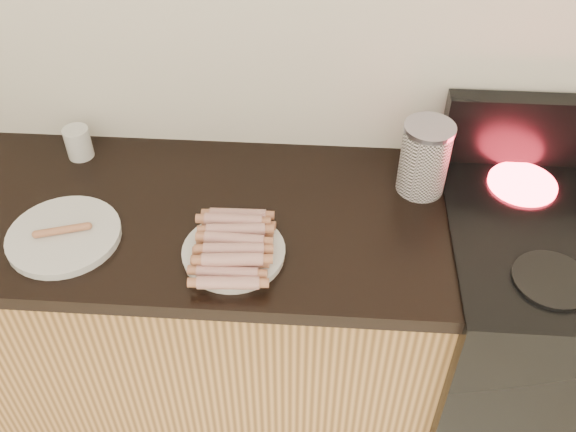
# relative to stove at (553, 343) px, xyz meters

# --- Properties ---
(wall_back) EXTENTS (4.00, 0.04, 2.60)m
(wall_back) POSITION_rel_stove_xyz_m (-0.78, 0.32, 0.84)
(wall_back) COLOR silver
(wall_back) RESTS_ON ground
(cabinet_base) EXTENTS (2.20, 0.59, 0.86)m
(cabinet_base) POSITION_rel_stove_xyz_m (-1.48, 0.01, -0.03)
(cabinet_base) COLOR #B68147
(cabinet_base) RESTS_ON floor
(counter_slab) EXTENTS (2.20, 0.62, 0.04)m
(counter_slab) POSITION_rel_stove_xyz_m (-1.48, 0.01, 0.42)
(counter_slab) COLOR black
(counter_slab) RESTS_ON cabinet_base
(stove) EXTENTS (0.76, 0.65, 0.91)m
(stove) POSITION_rel_stove_xyz_m (0.00, 0.00, 0.00)
(stove) COLOR black
(stove) RESTS_ON floor
(burner_near_left) EXTENTS (0.18, 0.18, 0.01)m
(burner_near_left) POSITION_rel_stove_xyz_m (-0.17, -0.17, 0.46)
(burner_near_left) COLOR black
(burner_near_left) RESTS_ON stove
(burner_far_left) EXTENTS (0.18, 0.18, 0.01)m
(burner_far_left) POSITION_rel_stove_xyz_m (-0.17, 0.17, 0.46)
(burner_far_left) COLOR #FF1E2D
(burner_far_left) RESTS_ON stove
(main_plate) EXTENTS (0.29, 0.29, 0.02)m
(main_plate) POSITION_rel_stove_xyz_m (-0.90, -0.13, 0.45)
(main_plate) COLOR white
(main_plate) RESTS_ON counter_slab
(side_plate) EXTENTS (0.35, 0.35, 0.02)m
(side_plate) POSITION_rel_stove_xyz_m (-1.33, -0.10, 0.45)
(side_plate) COLOR silver
(side_plate) RESTS_ON counter_slab
(hotdog_pile) EXTENTS (0.14, 0.26, 0.06)m
(hotdog_pile) POSITION_rel_stove_xyz_m (-0.90, -0.13, 0.48)
(hotdog_pile) COLOR maroon
(hotdog_pile) RESTS_ON main_plate
(plain_sausages) EXTENTS (0.12, 0.06, 0.02)m
(plain_sausages) POSITION_rel_stove_xyz_m (-1.33, -0.10, 0.47)
(plain_sausages) COLOR #C07D4C
(plain_sausages) RESTS_ON side_plate
(canister) EXTENTS (0.13, 0.13, 0.20)m
(canister) POSITION_rel_stove_xyz_m (-0.44, 0.15, 0.54)
(canister) COLOR silver
(canister) RESTS_ON counter_slab
(mug) EXTENTS (0.09, 0.09, 0.09)m
(mug) POSITION_rel_stove_xyz_m (-1.39, 0.23, 0.49)
(mug) COLOR white
(mug) RESTS_ON counter_slab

